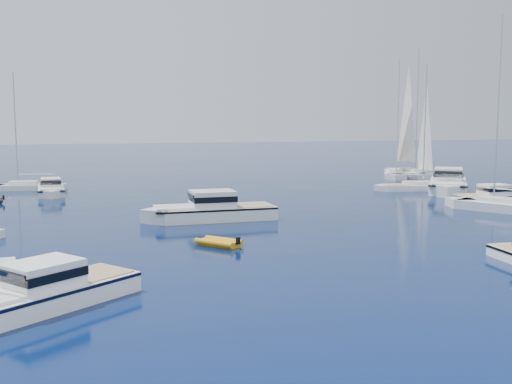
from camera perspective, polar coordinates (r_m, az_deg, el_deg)
ground at (r=28.87m, az=22.09°, el=-9.97°), size 400.00×400.00×0.00m
motor_cruiser_left at (r=27.99m, az=-19.93°, el=-10.41°), size 9.82×8.44×2.62m
motor_cruiser_centre at (r=49.16m, az=-4.43°, el=-2.69°), size 11.81×3.62×3.10m
motor_cruiser_far_r at (r=63.87m, az=21.92°, el=-0.97°), size 9.06×2.82×2.37m
motor_cruiser_distant at (r=71.96m, az=17.86°, el=0.02°), size 10.93×13.20×3.48m
motor_cruiser_horizon at (r=69.40m, az=-18.99°, el=-0.26°), size 3.21×9.16×2.37m
sailboat_mid_r at (r=58.14m, az=22.88°, el=-1.73°), size 9.01×12.22×18.08m
sailboat_centre at (r=72.28m, az=14.91°, el=0.15°), size 10.60×4.52×15.12m
sailboat_sails_r at (r=90.14m, az=14.52°, el=1.44°), size 3.76×12.94×18.86m
sailboat_far_l at (r=75.61m, az=-21.06°, el=0.21°), size 9.94×3.83×14.23m
sailboat_sails_far at (r=89.36m, az=13.30°, el=1.43°), size 8.88×11.76×17.51m
tender_yellow at (r=39.04m, az=-3.57°, el=-5.16°), size 3.30×3.47×0.95m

